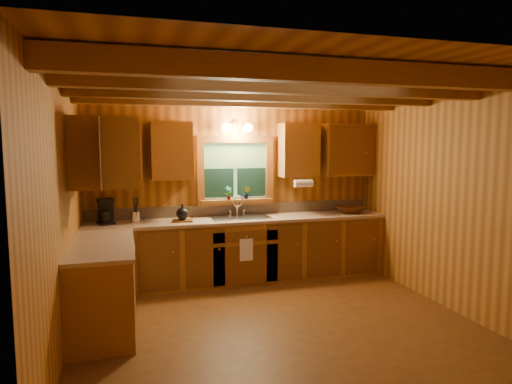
{
  "coord_description": "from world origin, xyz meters",
  "views": [
    {
      "loc": [
        -1.51,
        -4.39,
        1.94
      ],
      "look_at": [
        0.0,
        0.8,
        1.35
      ],
      "focal_mm": 31.28,
      "sensor_mm": 36.0,
      "label": 1
    }
  ],
  "objects": [
    {
      "name": "wicker_basket",
      "position": [
        1.7,
        1.57,
        0.95
      ],
      "size": [
        0.41,
        0.41,
        0.1
      ],
      "primitive_type": "imported",
      "rotation": [
        0.0,
        0.0,
        -0.0
      ],
      "color": "#48230C",
      "rests_on": "countertop"
    },
    {
      "name": "ceiling_beams",
      "position": [
        0.0,
        0.0,
        2.49
      ],
      "size": [
        4.2,
        2.54,
        0.18
      ],
      "color": "brown",
      "rests_on": "room"
    },
    {
      "name": "dish_towel",
      "position": [
        0.0,
        1.26,
        0.52
      ],
      "size": [
        0.18,
        0.01,
        0.3
      ],
      "primitive_type": "cube",
      "color": "white",
      "rests_on": "base_cabinets"
    },
    {
      "name": "countertop",
      "position": [
        -0.48,
        1.29,
        0.88
      ],
      "size": [
        4.2,
        2.24,
        0.04
      ],
      "color": "tan",
      "rests_on": "base_cabinets"
    },
    {
      "name": "paper_towel_roll",
      "position": [
        0.92,
        1.53,
        1.37
      ],
      "size": [
        0.27,
        0.11,
        0.11
      ],
      "primitive_type": "cylinder",
      "rotation": [
        0.0,
        1.57,
        0.0
      ],
      "color": "white",
      "rests_on": "upper_cabinets"
    },
    {
      "name": "window_sill",
      "position": [
        0.0,
        1.82,
        1.12
      ],
      "size": [
        1.06,
        0.14,
        0.04
      ],
      "primitive_type": "cube",
      "color": "brown",
      "rests_on": "room"
    },
    {
      "name": "cutting_board",
      "position": [
        -0.81,
        1.53,
        0.91
      ],
      "size": [
        0.3,
        0.23,
        0.02
      ],
      "primitive_type": "cube",
      "rotation": [
        0.0,
        0.0,
        -0.15
      ],
      "color": "brown",
      "rests_on": "countertop"
    },
    {
      "name": "upper_cabinets",
      "position": [
        -0.56,
        1.42,
        1.84
      ],
      "size": [
        4.19,
        1.77,
        0.78
      ],
      "color": "brown",
      "rests_on": "room"
    },
    {
      "name": "window",
      "position": [
        0.0,
        1.87,
        1.53
      ],
      "size": [
        1.12,
        0.08,
        1.0
      ],
      "color": "brown",
      "rests_on": "room"
    },
    {
      "name": "dishwasher_panel",
      "position": [
        -1.47,
        0.68,
        0.43
      ],
      "size": [
        0.02,
        0.6,
        0.8
      ],
      "primitive_type": "cube",
      "color": "white",
      "rests_on": "base_cabinets"
    },
    {
      "name": "sink",
      "position": [
        0.0,
        1.6,
        0.86
      ],
      "size": [
        0.82,
        0.48,
        0.43
      ],
      "color": "silver",
      "rests_on": "countertop"
    },
    {
      "name": "utensil_crock",
      "position": [
        -1.42,
        1.64,
        0.98
      ],
      "size": [
        0.12,
        0.12,
        0.33
      ],
      "rotation": [
        0.0,
        0.0,
        -0.42
      ],
      "color": "silver",
      "rests_on": "countertop"
    },
    {
      "name": "coffee_maker",
      "position": [
        -1.79,
        1.65,
        1.06
      ],
      "size": [
        0.19,
        0.24,
        0.33
      ],
      "rotation": [
        0.0,
        0.0,
        0.29
      ],
      "color": "black",
      "rests_on": "countertop"
    },
    {
      "name": "room",
      "position": [
        0.0,
        0.0,
        1.3
      ],
      "size": [
        4.2,
        4.2,
        4.2
      ],
      "color": "brown",
      "rests_on": "ground"
    },
    {
      "name": "teakettle",
      "position": [
        -0.81,
        1.53,
        1.01
      ],
      "size": [
        0.17,
        0.17,
        0.21
      ],
      "rotation": [
        0.0,
        0.0,
        -0.2
      ],
      "color": "black",
      "rests_on": "cutting_board"
    },
    {
      "name": "potted_plant_left",
      "position": [
        -0.12,
        1.78,
        1.24
      ],
      "size": [
        0.12,
        0.11,
        0.2
      ],
      "primitive_type": "imported",
      "rotation": [
        0.0,
        0.0,
        0.42
      ],
      "color": "brown",
      "rests_on": "window_sill"
    },
    {
      "name": "potted_plant_right",
      "position": [
        0.15,
        1.81,
        1.23
      ],
      "size": [
        0.12,
        0.11,
        0.18
      ],
      "primitive_type": "imported",
      "rotation": [
        0.0,
        0.0,
        -0.43
      ],
      "color": "brown",
      "rests_on": "window_sill"
    },
    {
      "name": "base_cabinets",
      "position": [
        -0.49,
        1.28,
        0.43
      ],
      "size": [
        4.2,
        2.22,
        0.86
      ],
      "color": "brown",
      "rests_on": "ground"
    },
    {
      "name": "backsplash",
      "position": [
        0.0,
        1.89,
        0.98
      ],
      "size": [
        4.2,
        0.02,
        0.16
      ],
      "primitive_type": "cube",
      "color": "tan",
      "rests_on": "room"
    },
    {
      "name": "wall_sconce",
      "position": [
        0.0,
        1.75,
        2.16
      ],
      "size": [
        0.45,
        0.21,
        0.17
      ],
      "color": "black",
      "rests_on": "room"
    }
  ]
}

